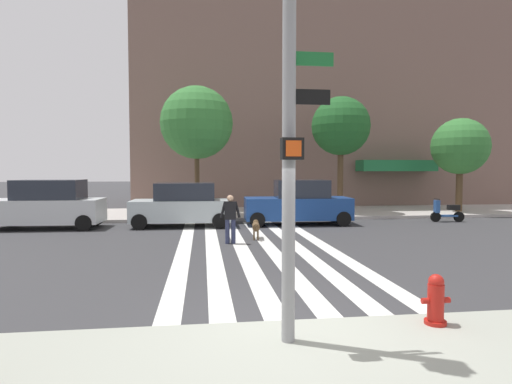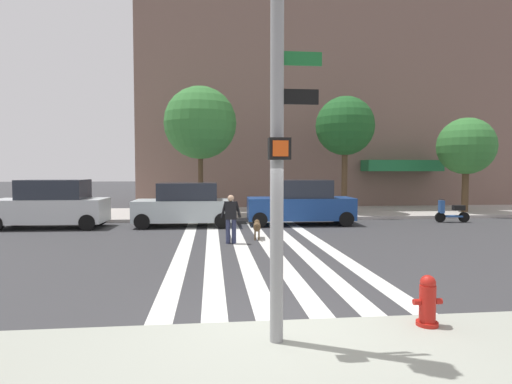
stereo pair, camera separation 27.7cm
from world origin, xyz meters
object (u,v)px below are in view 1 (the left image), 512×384
(parked_car_near_curb, at_px, (47,205))
(street_tree_nearest, at_px, (197,123))
(fire_hydrant, at_px, (436,300))
(parked_car_behind_first, at_px, (183,205))
(dog_on_leash, at_px, (256,227))
(parked_scooter, at_px, (447,212))
(street_tree_further, at_px, (460,147))
(parked_car_third_in_line, at_px, (298,204))
(street_tree_middle, at_px, (341,127))
(traffic_light_pole, at_px, (290,90))
(pedestrian_dog_walker, at_px, (230,216))

(parked_car_near_curb, bearing_deg, street_tree_nearest, 26.25)
(fire_hydrant, height_order, parked_car_behind_first, parked_car_behind_first)
(dog_on_leash, bearing_deg, parked_scooter, 21.12)
(parked_scooter, xyz_separation_m, street_tree_further, (2.70, 3.25, 3.30))
(parked_car_third_in_line, height_order, dog_on_leash, parked_car_third_in_line)
(street_tree_middle, bearing_deg, traffic_light_pole, -110.74)
(parked_car_near_curb, height_order, street_tree_nearest, street_tree_nearest)
(pedestrian_dog_walker, bearing_deg, traffic_light_pole, -88.46)
(traffic_light_pole, xyz_separation_m, dog_on_leash, (0.75, 9.43, -3.08))
(fire_hydrant, bearing_deg, parked_scooter, 57.58)
(parked_car_near_curb, height_order, dog_on_leash, parked_car_near_curb)
(parked_scooter, xyz_separation_m, pedestrian_dog_walker, (-10.69, -4.62, 0.45))
(parked_car_behind_first, xyz_separation_m, street_tree_nearest, (0.60, 3.08, 3.93))
(parked_car_third_in_line, relative_size, dog_on_leash, 4.20)
(parked_car_near_curb, relative_size, street_tree_middle, 0.73)
(parked_car_behind_first, bearing_deg, parked_car_third_in_line, -0.01)
(parked_car_near_curb, xyz_separation_m, dog_on_leash, (8.42, -3.70, -0.55))
(parked_car_near_curb, relative_size, parked_car_third_in_line, 0.96)
(fire_hydrant, relative_size, pedestrian_dog_walker, 0.47)
(street_tree_nearest, relative_size, pedestrian_dog_walker, 4.01)
(parked_car_third_in_line, relative_size, street_tree_further, 0.92)
(street_tree_nearest, bearing_deg, traffic_light_pole, -84.98)
(parked_car_near_curb, distance_m, dog_on_leash, 9.21)
(parked_car_near_curb, bearing_deg, pedestrian_dog_walker, -31.59)
(street_tree_nearest, bearing_deg, dog_on_leash, -72.23)
(fire_hydrant, xyz_separation_m, parked_scooter, (8.13, 12.80, -0.04))
(fire_hydrant, distance_m, parked_car_behind_first, 13.48)
(parked_car_near_curb, distance_m, street_tree_middle, 15.03)
(street_tree_middle, height_order, dog_on_leash, street_tree_middle)
(street_tree_nearest, relative_size, street_tree_further, 1.26)
(parked_car_near_curb, xyz_separation_m, parked_scooter, (18.13, 0.05, -0.52))
(street_tree_nearest, height_order, street_tree_middle, street_tree_nearest)
(street_tree_middle, relative_size, pedestrian_dog_walker, 3.86)
(traffic_light_pole, distance_m, parked_car_third_in_line, 13.75)
(fire_hydrant, xyz_separation_m, dog_on_leash, (-1.58, 9.05, -0.08))
(parked_car_third_in_line, bearing_deg, pedestrian_dog_walker, -126.57)
(parked_car_near_curb, relative_size, street_tree_further, 0.89)
(street_tree_middle, bearing_deg, parked_scooter, -41.95)
(traffic_light_pole, relative_size, dog_on_leash, 5.06)
(street_tree_nearest, relative_size, dog_on_leash, 5.74)
(parked_car_behind_first, xyz_separation_m, dog_on_leash, (2.78, -3.70, -0.49))
(parked_car_behind_first, height_order, street_tree_further, street_tree_further)
(parked_car_near_curb, height_order, parked_car_behind_first, parked_car_near_curb)
(pedestrian_dog_walker, bearing_deg, street_tree_middle, 51.43)
(street_tree_further, xyz_separation_m, pedestrian_dog_walker, (-13.39, -7.87, -2.85))
(parked_car_behind_first, relative_size, street_tree_further, 0.83)
(parked_car_near_curb, distance_m, parked_car_third_in_line, 10.83)
(dog_on_leash, bearing_deg, street_tree_nearest, 107.77)
(parked_car_third_in_line, distance_m, street_tree_nearest, 6.77)
(parked_scooter, distance_m, street_tree_further, 5.36)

